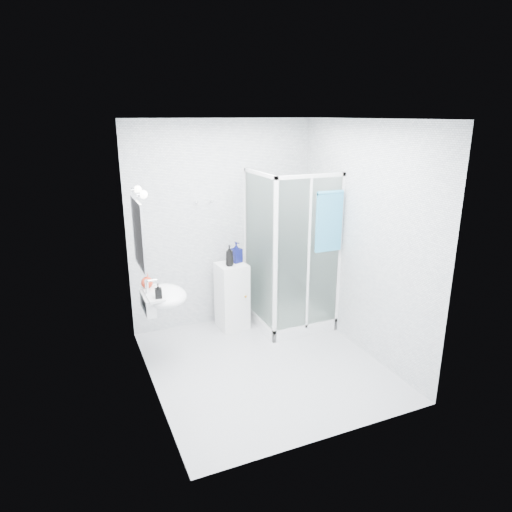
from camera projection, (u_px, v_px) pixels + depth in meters
name	position (u px, v px, depth m)	size (l,w,h in m)	color
room	(265.00, 252.00, 4.64)	(2.40, 2.60, 2.60)	silver
shower_enclosure	(287.00, 294.00, 5.82)	(0.90, 0.95, 2.00)	white
wall_basin	(162.00, 297.00, 4.81)	(0.46, 0.56, 0.35)	white
mirror	(138.00, 234.00, 4.53)	(0.02, 0.60, 0.70)	white
vanity_lights	(140.00, 192.00, 4.42)	(0.10, 0.40, 0.08)	silver
wall_hooks	(204.00, 202.00, 5.55)	(0.23, 0.06, 0.03)	silver
storage_cabinet	(232.00, 296.00, 5.81)	(0.37, 0.39, 0.85)	white
hand_towel	(329.00, 220.00, 5.28)	(0.34, 0.05, 0.72)	teal
shampoo_bottle_a	(229.00, 256.00, 5.58)	(0.10, 0.10, 0.26)	black
shampoo_bottle_b	(236.00, 252.00, 5.72)	(0.12, 0.12, 0.26)	#0D114F
soap_dispenser_orange	(147.00, 280.00, 4.87)	(0.13, 0.13, 0.16)	#AE2814
soap_dispenser_black	(158.00, 291.00, 4.59)	(0.07, 0.07, 0.15)	black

